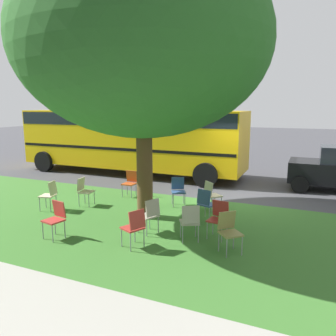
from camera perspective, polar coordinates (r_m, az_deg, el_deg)
ground at (r=11.17m, az=10.88°, el=-5.51°), size 80.00×80.00×0.00m
grass_verge at (r=8.23m, az=5.90°, el=-11.29°), size 48.00×6.00×0.01m
street_tree at (r=9.06m, az=-4.36°, el=20.62°), size 6.56×6.56×7.08m
chair_0 at (r=8.05m, az=-3.15°, el=-7.83°), size 0.56×0.55×0.88m
chair_1 at (r=9.91m, az=7.51°, el=-4.37°), size 0.59×0.59×0.88m
chair_2 at (r=11.46m, az=-6.58°, el=-2.30°), size 0.42×0.42×0.88m
chair_3 at (r=8.25m, az=-18.86°, el=-7.95°), size 0.49×0.49×0.88m
chair_4 at (r=9.01m, az=6.57°, el=-5.87°), size 0.52×0.52×0.88m
chair_5 at (r=7.92m, az=8.75°, el=-8.27°), size 0.47×0.47×0.88m
chair_6 at (r=10.63m, az=-14.30°, el=-3.58°), size 0.48×0.47×0.88m
chair_7 at (r=10.34m, az=1.77°, el=-3.64°), size 0.56×0.57×0.88m
chair_8 at (r=10.45m, az=-19.79°, el=-4.14°), size 0.51×0.51×0.88m
chair_9 at (r=7.30m, az=-5.83°, el=-9.85°), size 0.56×0.55×0.88m
chair_10 at (r=7.18m, az=10.50°, el=-10.33°), size 0.59×0.59×0.88m
chair_11 at (r=7.61m, az=3.82°, el=-8.96°), size 0.56×0.57×0.88m
school_bus at (r=15.21m, az=-6.60°, el=5.61°), size 10.40×2.80×2.88m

